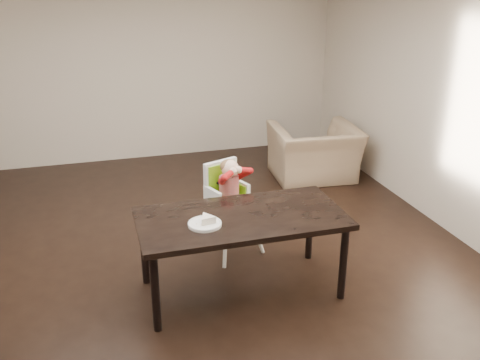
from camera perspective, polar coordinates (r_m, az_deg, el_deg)
name	(u,v)px	position (r m, az deg, el deg)	size (l,w,h in m)	color
ground	(184,271)	(5.30, -5.95, -9.67)	(7.00, 7.00, 0.00)	black
room_walls	(176,82)	(4.62, -6.85, 10.38)	(6.02, 7.02, 2.71)	beige
dining_table	(241,224)	(4.68, 0.15, -4.71)	(1.80, 0.90, 0.75)	black
high_chair	(228,187)	(5.34, -1.31, -0.75)	(0.54, 0.54, 1.01)	white
plate	(206,222)	(4.47, -3.69, -4.50)	(0.35, 0.35, 0.08)	white
armchair	(315,144)	(7.41, 7.97, 3.82)	(1.13, 0.74, 0.99)	#987E60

